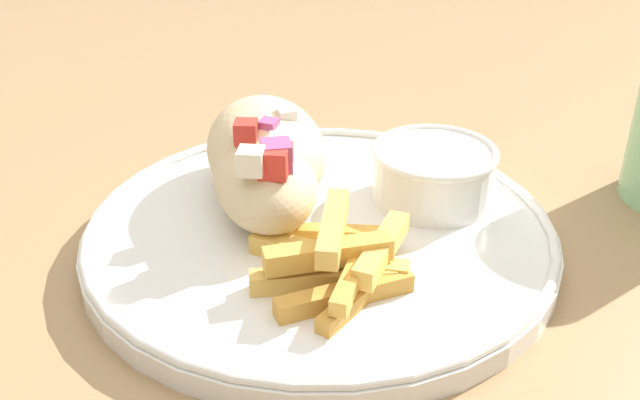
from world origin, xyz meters
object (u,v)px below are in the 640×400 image
object	(u,v)px
fries_pile	(336,261)
sauce_ramekin	(433,171)
pita_sandwich_near	(266,180)
pita_sandwich_far	(266,150)
plate	(320,233)

from	to	relation	value
fries_pile	sauce_ramekin	size ratio (longest dim) A/B	1.29
pita_sandwich_near	pita_sandwich_far	xyz separation A→B (m)	(-0.02, 0.03, 0.00)
plate	fries_pile	xyz separation A→B (m)	(0.04, -0.04, 0.02)
sauce_ramekin	pita_sandwich_near	bearing A→B (deg)	-127.92
pita_sandwich_near	fries_pile	distance (m)	0.08
plate	pita_sandwich_far	world-z (taller)	pita_sandwich_far
plate	pita_sandwich_far	size ratio (longest dim) A/B	2.07
pita_sandwich_near	sauce_ramekin	world-z (taller)	pita_sandwich_near
plate	pita_sandwich_near	xyz separation A→B (m)	(-0.03, -0.01, 0.03)
pita_sandwich_far	fries_pile	size ratio (longest dim) A/B	1.34
fries_pile	sauce_ramekin	world-z (taller)	sauce_ramekin
plate	fries_pile	world-z (taller)	fries_pile
fries_pile	sauce_ramekin	bearing A→B (deg)	93.47
fries_pile	pita_sandwich_far	bearing A→B (deg)	152.63
pita_sandwich_near	sauce_ramekin	xyz separation A→B (m)	(0.07, 0.09, -0.01)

